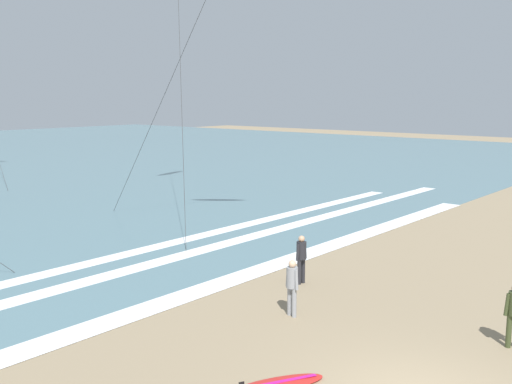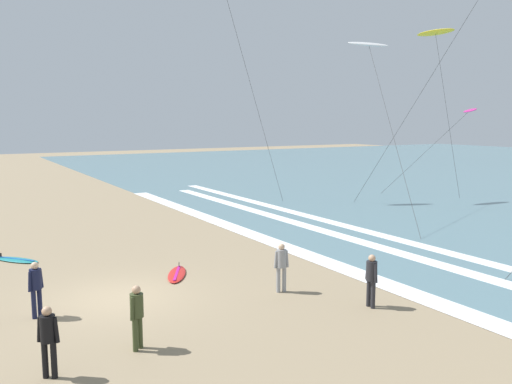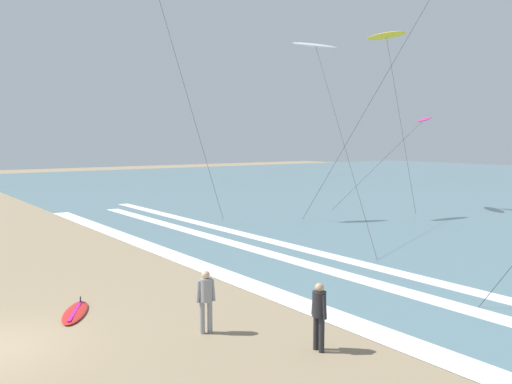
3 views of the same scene
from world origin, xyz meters
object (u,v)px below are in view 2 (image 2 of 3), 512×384
Objects in this scene: surfer_foreground_main at (48,335)px; surfer_left_near at (137,311)px; surfer_background_far at (371,276)px; kite_yellow_high_left at (435,33)px; surfer_left_far at (36,284)px; surfboard_foreground_flat at (16,260)px; kite_magenta_distant_low at (470,111)px; surfboard_right_spare at (177,274)px; kite_white_low_near at (369,45)px; surfer_mid_group at (281,263)px.

surfer_foreground_main is 2.10m from surfer_left_near.
surfer_background_far is 0.13× the size of kite_yellow_high_left.
surfer_left_far is (-3.87, 0.29, 0.00)m from surfer_foreground_main.
surfboard_foreground_flat is 32.13m from kite_magenta_distant_low.
surfboard_right_spare is 0.20× the size of kite_white_low_near.
surfer_foreground_main is 1.00× the size of surfer_mid_group.
kite_white_low_near reaches higher than surfboard_foreground_flat.
surfer_mid_group is at bearing -64.15° from kite_magenta_distant_low.
surfer_foreground_main reaches higher than surfboard_foreground_flat.
surfboard_right_spare is (-5.94, -3.73, -0.91)m from surfer_background_far.
surfboard_foreground_flat is 0.19× the size of kite_white_low_near.
surfer_mid_group is 10.98m from surfboard_foreground_flat.
surfer_background_far is 27.93m from kite_yellow_high_left.
surfer_mid_group is at bearing -148.93° from surfer_background_far.
kite_white_low_near is (-4.64, 22.44, 10.40)m from surfboard_foreground_flat.
surfer_background_far is at bearing -41.86° from kite_white_low_near.
surfer_background_far is at bearing -57.94° from kite_magenta_distant_low.
kite_white_low_near reaches higher than surfer_mid_group.
surfboard_foreground_flat is (-10.67, 0.47, -0.91)m from surfer_foreground_main.
surfer_left_near is (-0.40, 2.07, 0.00)m from surfer_foreground_main.
kite_yellow_high_left reaches higher than surfer_background_far.
surfer_left_far is at bearing -115.85° from surfer_background_far.
surfer_foreground_main is at bearing -78.98° from surfer_left_near.
kite_white_low_near is (-15.31, 22.91, 9.49)m from surfer_foreground_main.
kite_magenta_distant_low is (-14.04, 31.82, 5.26)m from surfer_foreground_main.
surfboard_foreground_flat is at bearing 177.48° from surfer_foreground_main.
surfboard_right_spare is at bearing -147.88° from surfer_background_far.
kite_white_low_near is 1.68× the size of kite_magenta_distant_low.
surfer_background_far is at bearing 88.03° from surfer_foreground_main.
surfer_background_far is 13.88m from surfboard_foreground_flat.
kite_white_low_near is (-14.91, 20.84, 9.49)m from surfer_left_near.
surfer_background_far is at bearing 31.07° from surfer_mid_group.
surfboard_foreground_flat is (-8.46, -6.93, -0.91)m from surfer_mid_group.
surfer_left_near is at bearing -95.91° from surfer_background_far.
surfboard_right_spare is at bearing -72.47° from kite_magenta_distant_low.
surfer_background_far is at bearing 37.58° from surfboard_foreground_flat.
kite_magenta_distant_low reaches higher than surfer_left_near.
surfer_foreground_main is 7.71m from surfboard_right_spare.
surfer_left_far is at bearing -152.90° from surfer_left_near.
kite_white_low_near reaches higher than kite_magenta_distant_low.
surfboard_foreground_flat is (-10.98, -8.45, -0.91)m from surfer_background_far.
surfer_mid_group is at bearing 106.61° from surfer_foreground_main.
kite_yellow_high_left is 6.20m from kite_magenta_distant_low.
kite_yellow_high_left reaches higher than surfboard_foreground_flat.
surfer_background_far is 0.75× the size of surfboard_right_spare.
kite_magenta_distant_low reaches higher than surfer_mid_group.
surfer_background_far is at bearing 64.15° from surfer_left_far.
surfer_mid_group reaches higher than surfboard_right_spare.
surfboard_right_spare is 28.60m from kite_magenta_distant_low.
kite_white_low_near is at bearing -98.11° from kite_magenta_distant_low.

